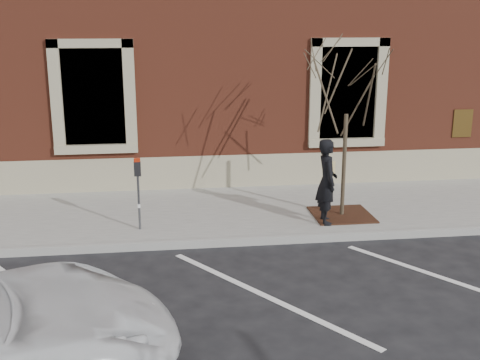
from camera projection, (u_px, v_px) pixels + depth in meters
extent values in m
plane|color=#28282B|center=(244.00, 244.00, 11.37)|extent=(120.00, 120.00, 0.00)
cube|color=#AFADA5|center=(233.00, 212.00, 13.03)|extent=(40.00, 3.50, 0.15)
cube|color=#9E9E99|center=(244.00, 241.00, 11.30)|extent=(40.00, 0.12, 0.15)
cube|color=brown|center=(209.00, 23.00, 17.76)|extent=(40.00, 8.50, 8.00)
cube|color=gray|center=(224.00, 171.00, 14.61)|extent=(40.00, 0.06, 0.80)
cube|color=black|center=(94.00, 96.00, 13.87)|extent=(1.40, 0.30, 2.20)
cube|color=gray|center=(97.00, 149.00, 14.02)|extent=(1.90, 0.20, 0.20)
cube|color=black|center=(346.00, 92.00, 14.62)|extent=(1.40, 0.30, 2.20)
cube|color=gray|center=(346.00, 142.00, 14.77)|extent=(1.90, 0.20, 0.20)
imported|color=black|center=(327.00, 182.00, 11.90)|extent=(0.43, 0.64, 1.71)
cylinder|color=#595B60|center=(139.00, 203.00, 11.61)|extent=(0.05, 0.05, 1.08)
cube|color=black|center=(137.00, 169.00, 11.43)|extent=(0.13, 0.10, 0.28)
cube|color=#A7210B|center=(137.00, 160.00, 11.39)|extent=(0.12, 0.09, 0.06)
cube|color=white|center=(139.00, 206.00, 11.58)|extent=(0.05, 0.00, 0.08)
cube|color=#3F1F14|center=(342.00, 215.00, 12.57)|extent=(1.21, 1.21, 0.03)
cylinder|color=#4A3C2C|center=(344.00, 166.00, 12.30)|extent=(0.08, 0.08, 2.13)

